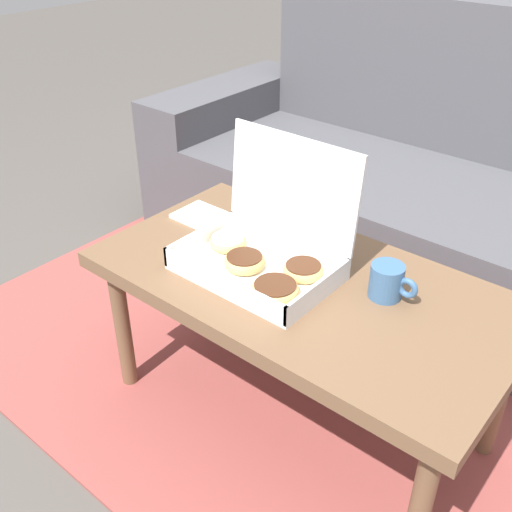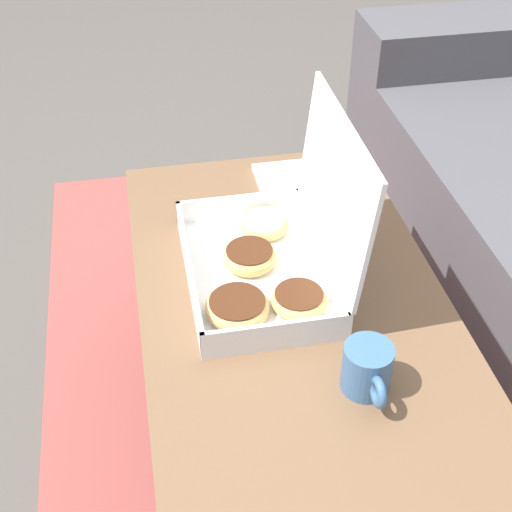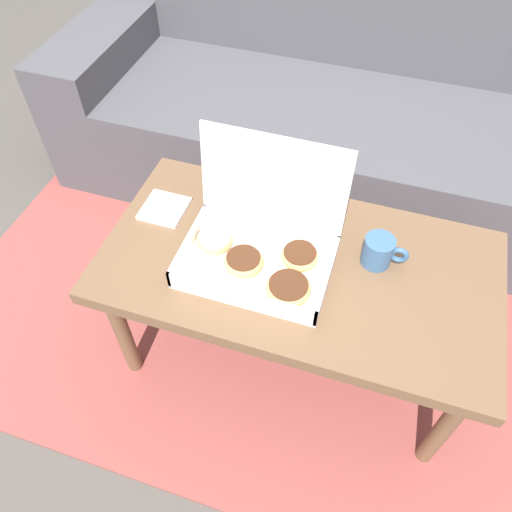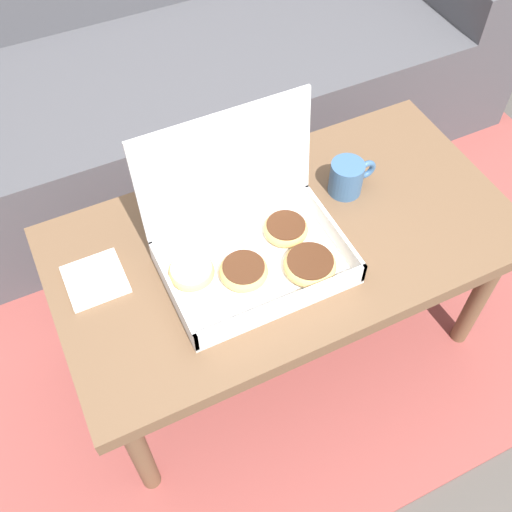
{
  "view_description": "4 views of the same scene",
  "coord_description": "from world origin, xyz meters",
  "px_view_note": "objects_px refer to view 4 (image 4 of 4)",
  "views": [
    {
      "loc": [
        0.67,
        -1.07,
        1.26
      ],
      "look_at": [
        -0.1,
        -0.15,
        0.51
      ],
      "focal_mm": 42.0,
      "sensor_mm": 36.0,
      "label": 1
    },
    {
      "loc": [
        0.87,
        -0.33,
        1.31
      ],
      "look_at": [
        -0.1,
        -0.15,
        0.51
      ],
      "focal_mm": 50.0,
      "sensor_mm": 36.0,
      "label": 2
    },
    {
      "loc": [
        0.14,
        -0.89,
        1.46
      ],
      "look_at": [
        -0.1,
        -0.15,
        0.51
      ],
      "focal_mm": 35.0,
      "sensor_mm": 36.0,
      "label": 3
    },
    {
      "loc": [
        -0.41,
        -0.8,
        1.47
      ],
      "look_at": [
        -0.1,
        -0.15,
        0.51
      ],
      "focal_mm": 42.0,
      "sensor_mm": 36.0,
      "label": 4
    }
  ],
  "objects_px": {
    "couch": "(153,67)",
    "coffee_mug": "(348,177)",
    "pastry_box": "(254,243)",
    "coffee_table": "(285,250)"
  },
  "relations": [
    {
      "from": "pastry_box",
      "to": "coffee_table",
      "type": "bearing_deg",
      "value": 15.26
    },
    {
      "from": "couch",
      "to": "coffee_mug",
      "type": "height_order",
      "value": "couch"
    },
    {
      "from": "pastry_box",
      "to": "coffee_mug",
      "type": "xyz_separation_m",
      "value": [
        0.28,
        0.09,
        -0.01
      ]
    },
    {
      "from": "couch",
      "to": "coffee_table",
      "type": "bearing_deg",
      "value": -90.0
    },
    {
      "from": "coffee_mug",
      "to": "couch",
      "type": "bearing_deg",
      "value": 102.51
    },
    {
      "from": "couch",
      "to": "coffee_mug",
      "type": "relative_size",
      "value": 19.74
    },
    {
      "from": "coffee_table",
      "to": "coffee_mug",
      "type": "distance_m",
      "value": 0.22
    },
    {
      "from": "couch",
      "to": "pastry_box",
      "type": "xyz_separation_m",
      "value": [
        -0.09,
        -0.94,
        0.21
      ]
    },
    {
      "from": "couch",
      "to": "coffee_mug",
      "type": "bearing_deg",
      "value": -77.49
    },
    {
      "from": "coffee_table",
      "to": "pastry_box",
      "type": "distance_m",
      "value": 0.14
    }
  ]
}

